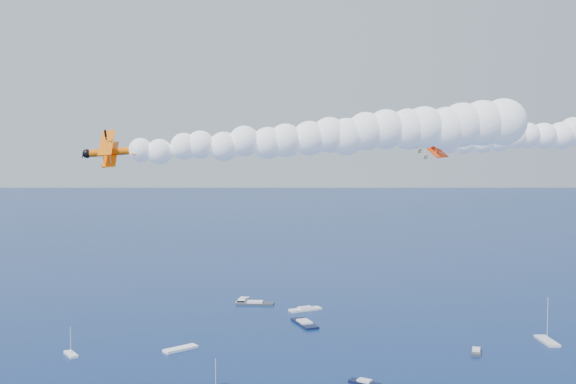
{
  "coord_description": "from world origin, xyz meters",
  "views": [
    {
      "loc": [
        0.68,
        -60.7,
        57.4
      ],
      "look_at": [
        2.65,
        29.2,
        51.65
      ],
      "focal_mm": 41.9,
      "sensor_mm": 36.0,
      "label": 1
    }
  ],
  "objects": [
    {
      "name": "biplane_lead",
      "position": [
        24.01,
        37.74,
        58.23
      ],
      "size": [
        9.74,
        11.69,
        8.9
      ],
      "primitive_type": null,
      "rotation": [
        -0.4,
        0.07,
        3.35
      ],
      "color": "#EF3805"
    },
    {
      "name": "biplane_trail",
      "position": [
        -18.72,
        20.66,
        57.07
      ],
      "size": [
        7.82,
        9.55,
        7.65
      ],
      "primitive_type": null,
      "rotation": [
        -0.41,
        0.07,
        3.27
      ],
      "color": "#FF6505"
    },
    {
      "name": "smoke_trail_trail",
      "position": [
        7.47,
        24.06,
        59.05
      ],
      "size": [
        53.71,
        18.87,
        10.13
      ],
      "primitive_type": null,
      "rotation": [
        0.0,
        0.0,
        3.27
      ],
      "color": "white"
    },
    {
      "name": "spectator_boats",
      "position": [
        -3.15,
        115.57,
        0.35
      ],
      "size": [
        226.28,
        176.1,
        0.7
      ],
      "color": "#313642",
      "rests_on": "ground"
    }
  ]
}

